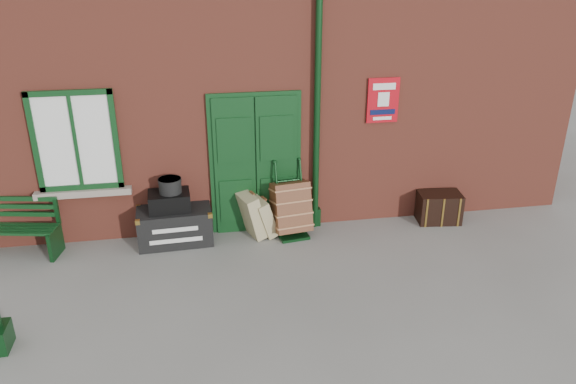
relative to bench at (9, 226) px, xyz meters
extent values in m
plane|color=gray|center=(4.00, -1.32, -0.45)|extent=(80.00, 80.00, 0.00)
cube|color=brown|center=(4.00, 2.18, 1.55)|extent=(10.00, 4.00, 4.00)
cube|color=#0F3716|center=(3.70, 0.14, 0.65)|extent=(1.42, 0.12, 2.32)
cube|color=white|center=(1.10, 0.13, 1.20)|extent=(1.20, 0.08, 1.50)
cylinder|color=black|center=(4.65, 0.10, 1.55)|extent=(0.10, 0.10, 4.00)
cube|color=red|center=(5.70, 0.15, 1.60)|extent=(0.50, 0.03, 0.70)
cube|color=#0F3716|center=(-0.01, -0.07, -0.02)|extent=(1.48, 0.66, 0.04)
cube|color=#0F3716|center=(0.03, 0.14, 0.25)|extent=(1.42, 0.32, 0.38)
cube|color=black|center=(0.66, -0.20, -0.23)|extent=(0.14, 0.43, 0.43)
cube|color=black|center=(2.40, -0.07, -0.17)|extent=(1.14, 0.66, 0.56)
cube|color=black|center=(2.35, -0.07, 0.25)|extent=(0.63, 0.47, 0.28)
cylinder|color=black|center=(2.38, -0.07, 0.50)|extent=(0.35, 0.35, 0.22)
cube|color=tan|center=(3.59, -0.07, -0.08)|extent=(0.50, 0.60, 0.74)
cube|color=tan|center=(3.77, -0.07, -0.13)|extent=(0.48, 0.54, 0.63)
cube|color=black|center=(4.23, -0.24, -0.42)|extent=(0.50, 0.39, 0.05)
cylinder|color=black|center=(4.00, -0.10, 0.15)|extent=(0.08, 0.33, 1.16)
cylinder|color=black|center=(4.40, -0.05, 0.15)|extent=(0.08, 0.33, 1.16)
cylinder|color=black|center=(3.94, -0.09, -0.34)|extent=(0.08, 0.22, 0.22)
cylinder|color=black|center=(4.46, -0.02, -0.34)|extent=(0.08, 0.22, 0.22)
cube|color=brown|center=(4.21, -0.09, 0.03)|extent=(0.65, 0.69, 0.86)
cube|color=black|center=(6.72, -0.07, -0.20)|extent=(0.74, 0.53, 0.50)
camera|label=1|loc=(2.81, -7.97, 3.76)|focal=35.00mm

